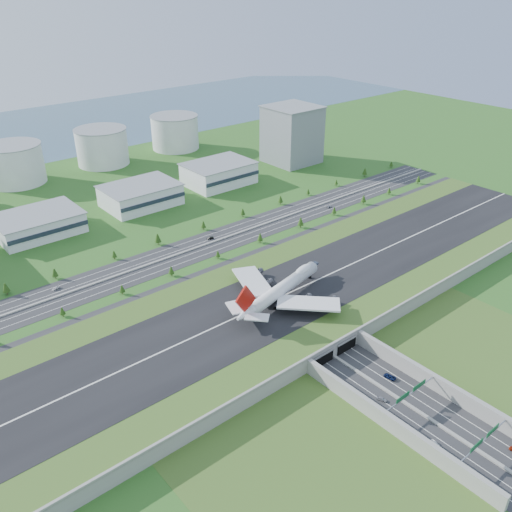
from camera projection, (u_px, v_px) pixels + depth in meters
ground at (269, 314)px, 306.78m from camera, size 1200.00×1200.00×0.00m
airfield_deck at (269, 308)px, 304.80m from camera, size 520.00×100.00×9.20m
underpass_road at (418, 405)px, 237.72m from camera, size 38.80×120.40×8.00m
sign_gantry_near at (411, 394)px, 239.05m from camera, size 38.70×0.70×9.80m
sign_gantry_far at (484, 441)px, 215.30m from camera, size 38.70×0.70×9.80m
north_expressway at (178, 255)px, 371.21m from camera, size 560.00×36.00×0.12m
tree_row at (180, 248)px, 370.50m from camera, size 508.23×48.65×8.36m
hangar_mid_a at (38, 224)px, 398.18m from camera, size 58.00×42.00×15.00m
hangar_mid_b at (141, 195)px, 445.90m from camera, size 58.00×42.00×17.00m
hangar_mid_c at (219, 174)px, 490.79m from camera, size 58.00×42.00×19.00m
office_tower at (292, 135)px, 539.63m from camera, size 46.00×46.00×55.00m
fuel_tank_b at (15, 164)px, 489.11m from camera, size 50.00×50.00×35.00m
fuel_tank_c at (102, 147)px, 537.29m from camera, size 50.00×50.00×35.00m
fuel_tank_d at (175, 132)px, 585.48m from camera, size 50.00×50.00×35.00m
boeing_747 at (281, 289)px, 302.77m from camera, size 77.78×72.76×24.36m
car_0 at (382, 399)px, 244.85m from camera, size 3.39×5.16×1.63m
car_1 at (435, 443)px, 222.02m from camera, size 1.97×4.36×1.39m
car_2 at (390, 377)px, 258.33m from camera, size 3.53×6.39×1.69m
car_5 at (210, 238)px, 392.15m from camera, size 5.31×2.87×1.66m
car_6 at (329, 206)px, 444.86m from camera, size 5.50×2.93×1.47m
car_7 at (56, 288)px, 330.41m from camera, size 5.58×3.44×1.51m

